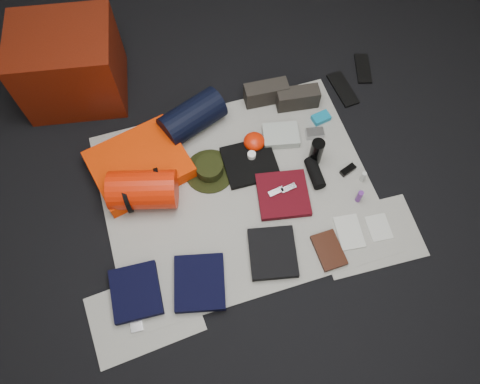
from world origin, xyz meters
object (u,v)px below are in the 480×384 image
object	(u,v)px
red_cabinet	(70,65)
stuff_sack	(143,190)
compact_camera	(315,133)
water_bottle	(316,152)
navy_duffel	(192,117)
sleeping_pad	(140,165)
paperback_book	(329,250)

from	to	relation	value
red_cabinet	stuff_sack	bearing A→B (deg)	-64.56
compact_camera	water_bottle	bearing A→B (deg)	-100.91
water_bottle	compact_camera	xyz separation A→B (m)	(0.07, 0.17, -0.08)
stuff_sack	navy_duffel	size ratio (longest dim) A/B	0.96
stuff_sack	navy_duffel	world-z (taller)	stuff_sack
sleeping_pad	water_bottle	bearing A→B (deg)	-14.31
sleeping_pad	water_bottle	xyz separation A→B (m)	(1.05, -0.27, 0.05)
stuff_sack	navy_duffel	bearing A→B (deg)	45.60
sleeping_pad	stuff_sack	world-z (taller)	stuff_sack
stuff_sack	water_bottle	size ratio (longest dim) A/B	1.92
navy_duffel	compact_camera	distance (m)	0.79
compact_camera	paperback_book	world-z (taller)	compact_camera
red_cabinet	water_bottle	xyz separation A→B (m)	(1.31, -0.98, -0.15)
stuff_sack	paperback_book	distance (m)	1.13
red_cabinet	water_bottle	distance (m)	1.64
paperback_book	compact_camera	bearing A→B (deg)	73.32
water_bottle	compact_camera	bearing A→B (deg)	68.03
sleeping_pad	paperback_book	xyz separation A→B (m)	(0.91, -0.85, -0.04)
navy_duffel	stuff_sack	bearing A→B (deg)	-155.21
compact_camera	red_cabinet	bearing A→B (deg)	160.55
stuff_sack	paperback_book	world-z (taller)	stuff_sack
sleeping_pad	navy_duffel	xyz separation A→B (m)	(0.39, 0.20, 0.06)
compact_camera	navy_duffel	bearing A→B (deg)	168.62
navy_duffel	water_bottle	xyz separation A→B (m)	(0.65, -0.47, -0.00)
sleeping_pad	navy_duffel	distance (m)	0.45
water_bottle	paperback_book	xyz separation A→B (m)	(-0.14, -0.58, -0.09)
navy_duffel	water_bottle	world-z (taller)	navy_duffel
sleeping_pad	stuff_sack	distance (m)	0.22
red_cabinet	stuff_sack	xyz separation A→B (m)	(0.25, -0.92, -0.14)
water_bottle	compact_camera	world-z (taller)	water_bottle
paperback_book	navy_duffel	bearing A→B (deg)	114.84
sleeping_pad	navy_duffel	bearing A→B (deg)	27.35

